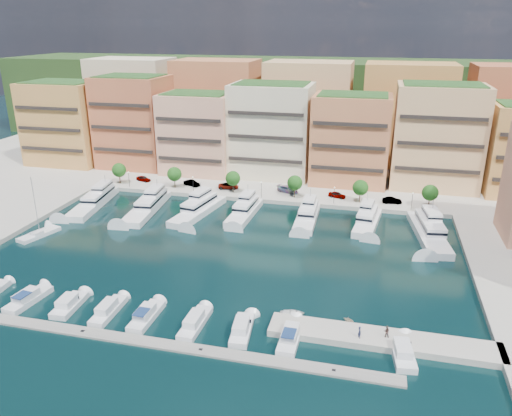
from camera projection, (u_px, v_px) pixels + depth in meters
The scene contains 52 objects.
ground at pixel (224, 254), 96.50m from camera, with size 400.00×400.00×0.00m, color black.
north_quay at pixel (284, 169), 152.92m from camera, with size 220.00×64.00×2.00m, color #9E998E.
hillside at pixel (307, 136), 196.61m from camera, with size 240.00×40.00×58.00m, color #1A3716.
south_pontoon at pixel (140, 342), 69.87m from camera, with size 72.00×2.20×0.35m, color gray.
finger_pier at pixel (382, 342), 69.74m from camera, with size 32.00×5.00×2.00m, color #9E998E.
apartment_0 at pixel (65, 123), 152.17m from camera, with size 22.00×16.50×24.80m.
apartment_1 at pixel (134, 122), 148.71m from camera, with size 20.00×16.50×26.80m.
apartment_2 at pixel (198, 133), 142.87m from camera, with size 20.00×15.50×22.80m.
apartment_3 at pixel (272, 130), 139.45m from camera, with size 22.00×16.50×25.80m.
apartment_4 at pixel (350, 139), 133.04m from camera, with size 20.00×15.50×23.80m.
apartment_5 at pixel (437, 136), 129.40m from camera, with size 22.00×16.50×26.80m.
backblock_0 at pixel (134, 104), 170.62m from camera, with size 26.00×18.00×30.00m, color #F7E7BF.
backblock_1 at pixel (217, 107), 163.88m from camera, with size 26.00×18.00×30.00m, color #D88251.
backblock_2 at pixel (308, 111), 157.15m from camera, with size 26.00×18.00×30.00m, color #E0AF76.
backblock_3 at pixel (407, 115), 150.41m from camera, with size 26.00×18.00×30.00m, color #D8924F.
tree_0 at pixel (119, 170), 134.31m from camera, with size 3.80×3.80×5.65m.
tree_1 at pixel (174, 174), 130.72m from camera, with size 3.80×3.80×5.65m.
tree_2 at pixel (233, 178), 127.13m from camera, with size 3.80×3.80×5.65m.
tree_3 at pixel (295, 183), 123.54m from camera, with size 3.80×3.80×5.65m.
tree_4 at pixel (360, 188), 119.95m from camera, with size 3.80×3.80×5.65m.
tree_5 at pixel (430, 193), 116.35m from camera, with size 3.80×3.80×5.65m.
lamppost_0 at pixel (129, 177), 131.64m from camera, with size 0.30×0.30×4.20m.
lamppost_1 at pixel (193, 182), 127.60m from camera, with size 0.30×0.30×4.20m.
lamppost_2 at pixel (261, 187), 123.56m from camera, with size 0.30×0.30×4.20m.
lamppost_3 at pixel (334, 192), 119.52m from camera, with size 0.30×0.30×4.20m.
lamppost_4 at pixel (412, 198), 115.48m from camera, with size 0.30×0.30×4.20m.
yacht_0 at pixel (95, 200), 122.05m from camera, with size 7.55×22.41×7.30m.
yacht_1 at pixel (148, 206), 118.75m from camera, with size 7.00×22.60×7.30m.
yacht_2 at pixel (199, 208), 116.78m from camera, with size 7.84×20.70×7.30m.
yacht_3 at pixel (245, 210), 115.66m from camera, with size 4.95×17.30×7.30m.
yacht_4 at pixel (307, 216), 112.48m from camera, with size 4.73×17.04×7.30m.
yacht_5 at pixel (368, 220), 109.85m from camera, with size 6.09×16.47×7.30m.
yacht_6 at pixel (428, 230), 104.41m from camera, with size 7.99×22.79×7.30m.
cruiser_1 at pixel (28, 299), 79.54m from camera, with size 3.61×8.67×2.66m.
cruiser_2 at pixel (69, 305), 77.92m from camera, with size 3.25×7.45×2.55m.
cruiser_3 at pixel (108, 311), 76.38m from camera, with size 2.57×8.33×2.55m.
cruiser_4 at pixel (146, 316), 74.94m from camera, with size 2.69×8.38×2.66m.
cruiser_5 at pixel (195, 323), 73.22m from camera, with size 2.63×8.71×2.55m.
cruiser_6 at pixel (242, 330), 71.62m from camera, with size 3.41×8.11×2.55m.
cruiser_7 at pixel (290, 337), 69.99m from camera, with size 2.64×8.53×2.66m.
cruiser_9 at pixel (402, 353), 66.62m from camera, with size 3.67×7.92×2.55m.
sailboat_1 at pixel (39, 235), 104.41m from camera, with size 5.26×9.44×13.20m.
tender_1 at pixel (349, 320), 74.26m from camera, with size 1.48×1.71×0.90m, color beige.
tender_0 at pixel (292, 313), 76.02m from camera, with size 2.66×3.72×0.77m, color silver.
car_0 at pixel (143, 179), 137.24m from camera, with size 1.74×4.33×1.48m, color gray.
car_1 at pixel (192, 183), 133.21m from camera, with size 1.65×4.73×1.56m, color gray.
car_2 at pixel (228, 186), 131.02m from camera, with size 2.48×5.39×1.50m, color gray.
car_3 at pixel (288, 189), 128.07m from camera, with size 2.32×5.70×1.65m, color gray.
car_4 at pixel (337, 195), 124.28m from camera, with size 1.75×4.36×1.48m, color gray.
car_5 at pixel (392, 200), 120.30m from camera, with size 1.60×4.60×1.52m, color gray.
person_0 at pixel (360, 332), 68.82m from camera, with size 0.65×0.43×1.78m, color #272D4E.
person_1 at pixel (387, 331), 69.02m from camera, with size 0.85×0.66×1.74m, color #48312B.
Camera 1 is at (26.90, -83.34, 41.95)m, focal length 35.00 mm.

